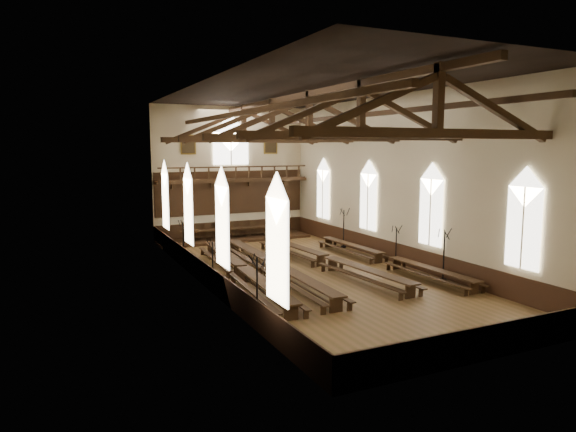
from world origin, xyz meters
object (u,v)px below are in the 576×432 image
candelabrum_right_near (443,265)px  candelabrum_right_far (344,236)px  refectory_row_b (274,265)px  refectory_row_d (387,258)px  candelabrum_left_mid (213,271)px  dais (235,239)px  refectory_row_a (243,269)px  refectory_row_c (327,259)px  candelabrum_left_far (184,249)px  candelabrum_right_mid (396,253)px  high_table (235,229)px  candelabrum_left_near (257,301)px

candelabrum_right_near → candelabrum_right_far: (0.00, 9.93, 0.00)m
refectory_row_b → refectory_row_d: 6.93m
refectory_row_b → candelabrum_left_mid: bearing=-171.6°
dais → candelabrum_right_near: bearing=-69.8°
refectory_row_a → refectory_row_c: bearing=3.8°
refectory_row_d → candelabrum_left_mid: bearing=178.2°
candelabrum_left_far → candelabrum_right_mid: (11.10, -6.31, -0.06)m
high_table → candelabrum_left_mid: 12.75m
dais → candelabrum_right_far: (5.87, -6.00, 0.74)m
dais → candelabrum_left_far: 7.69m
refectory_row_b → candelabrum_left_far: 6.57m
candelabrum_left_far → refectory_row_c: bearing=-37.4°
refectory_row_b → candelabrum_left_near: (-3.58, -6.55, 0.28)m
refectory_row_b → high_table: 11.23m
dais → candelabrum_left_far: (-5.23, -5.59, 0.69)m
candelabrum_left_far → candelabrum_left_mid: bearing=-90.0°
candelabrum_left_mid → candelabrum_right_far: bearing=26.9°
refectory_row_c → candelabrum_right_near: 6.49m
candelabrum_right_near → refectory_row_c: bearing=129.6°
dais → high_table: size_ratio=1.46×
high_table → candelabrum_right_near: bearing=-69.8°
refectory_row_d → dais: (-5.23, 11.95, -0.40)m
refectory_row_a → candelabrum_left_near: (-1.73, -6.38, 0.29)m
candelabrum_left_mid → candelabrum_left_far: (0.00, 6.04, 0.06)m
candelabrum_left_far → candelabrum_right_far: size_ratio=0.93×
refectory_row_d → dais: bearing=113.6°
refectory_row_a → candelabrum_left_mid: (-1.73, -0.36, 0.17)m
dais → candelabrum_left_near: (-5.23, -17.65, 0.74)m
refectory_row_c → candelabrum_left_mid: 7.01m
refectory_row_b → candelabrum_left_near: bearing=-118.6°
refectory_row_c → candelabrum_right_far: bearing=50.0°
high_table → candelabrum_left_far: size_ratio=3.03×
high_table → candelabrum_left_mid: (-5.23, -11.63, -0.09)m
candelabrum_left_near → refectory_row_b: bearing=61.4°
candelabrum_left_far → refectory_row_a: bearing=-73.1°
candelabrum_left_near → candelabrum_right_far: size_ratio=1.00×
refectory_row_c → candelabrum_left_far: 8.78m
refectory_row_b → candelabrum_right_near: candelabrum_right_near is taller
refectory_row_c → candelabrum_right_far: 6.43m
refectory_row_a → candelabrum_right_near: candelabrum_right_near is taller
refectory_row_c → refectory_row_d: size_ratio=1.05×
high_table → candelabrum_right_mid: candelabrum_right_mid is taller
refectory_row_c → candelabrum_right_near: bearing=-50.4°
high_table → candelabrum_left_far: candelabrum_left_far is taller
candelabrum_left_far → candelabrum_right_near: 15.16m
candelabrum_left_mid → candelabrum_left_far: candelabrum_left_far is taller
refectory_row_d → dais: size_ratio=1.21×
high_table → candelabrum_right_far: candelabrum_right_far is taller
candelabrum_left_far → candelabrum_right_near: size_ratio=0.93×
refectory_row_b → high_table: high_table is taller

